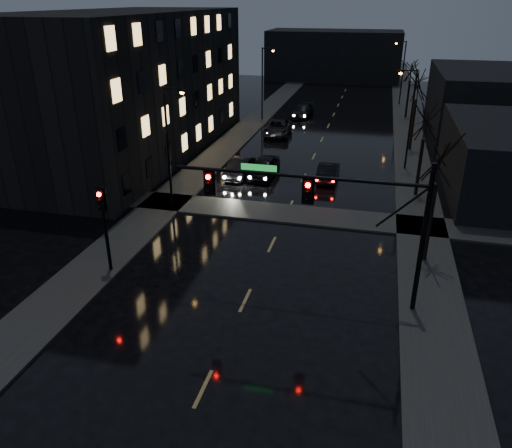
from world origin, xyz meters
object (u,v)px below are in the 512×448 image
Objects in this scene: oncoming_car_a at (264,167)px; oncoming_car_c at (278,128)px; oncoming_car_d at (302,111)px; lead_car at (328,171)px; oncoming_car_b at (240,168)px.

oncoming_car_a reaches higher than oncoming_car_c.
lead_car is (5.43, -21.64, -0.02)m from oncoming_car_d.
oncoming_car_b reaches higher than lead_car.
oncoming_car_a is at bearing 5.32° from lead_car.
oncoming_car_b is 1.03× the size of lead_car.
oncoming_car_d is at bearing -75.95° from lead_car.
oncoming_car_c is 1.10× the size of oncoming_car_d.
oncoming_car_c is (0.35, 13.55, 0.04)m from oncoming_car_b.
oncoming_car_b is at bearing -95.33° from oncoming_car_c.
oncoming_car_d is 22.31m from lead_car.
oncoming_car_d reaches higher than lead_car.
oncoming_car_b is (-1.88, -0.39, -0.08)m from oncoming_car_a.
oncoming_car_c reaches higher than lead_car.
oncoming_car_b is 6.94m from lead_car.
oncoming_car_a is 1.08× the size of oncoming_car_b.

